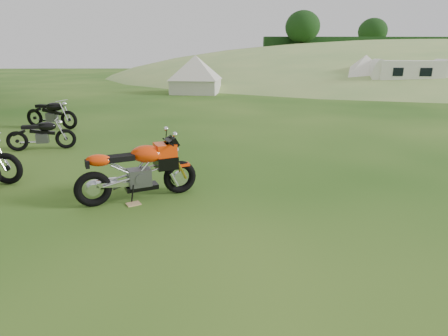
{
  "coord_description": "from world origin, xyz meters",
  "views": [
    {
      "loc": [
        0.01,
        -5.89,
        2.47
      ],
      "look_at": [
        0.19,
        0.4,
        0.53
      ],
      "focal_mm": 30.0,
      "sensor_mm": 36.0,
      "label": 1
    }
  ],
  "objects_px": {
    "sport_motorcycle": "(137,166)",
    "caravan": "(407,78)",
    "vintage_moto_c": "(41,134)",
    "vintage_moto_d": "(51,113)",
    "plywood_board": "(133,204)",
    "tent_right": "(364,73)",
    "tent_left": "(196,74)"
  },
  "relations": [
    {
      "from": "vintage_moto_c",
      "to": "caravan",
      "type": "bearing_deg",
      "value": 26.33
    },
    {
      "from": "vintage_moto_d",
      "to": "tent_right",
      "type": "relative_size",
      "value": 0.69
    },
    {
      "from": "sport_motorcycle",
      "to": "vintage_moto_c",
      "type": "bearing_deg",
      "value": 108.54
    },
    {
      "from": "vintage_moto_c",
      "to": "tent_right",
      "type": "bearing_deg",
      "value": 33.26
    },
    {
      "from": "vintage_moto_c",
      "to": "vintage_moto_d",
      "type": "distance_m",
      "value": 3.2
    },
    {
      "from": "vintage_moto_c",
      "to": "plywood_board",
      "type": "bearing_deg",
      "value": -62.97
    },
    {
      "from": "sport_motorcycle",
      "to": "plywood_board",
      "type": "bearing_deg",
      "value": -126.87
    },
    {
      "from": "vintage_moto_d",
      "to": "vintage_moto_c",
      "type": "bearing_deg",
      "value": -53.88
    },
    {
      "from": "tent_right",
      "to": "plywood_board",
      "type": "bearing_deg",
      "value": -114.67
    },
    {
      "from": "vintage_moto_c",
      "to": "vintage_moto_d",
      "type": "height_order",
      "value": "vintage_moto_d"
    },
    {
      "from": "plywood_board",
      "to": "tent_right",
      "type": "distance_m",
      "value": 21.52
    },
    {
      "from": "vintage_moto_c",
      "to": "caravan",
      "type": "height_order",
      "value": "caravan"
    },
    {
      "from": "vintage_moto_d",
      "to": "caravan",
      "type": "height_order",
      "value": "caravan"
    },
    {
      "from": "sport_motorcycle",
      "to": "vintage_moto_d",
      "type": "bearing_deg",
      "value": 99.05
    },
    {
      "from": "vintage_moto_d",
      "to": "tent_right",
      "type": "height_order",
      "value": "tent_right"
    },
    {
      "from": "plywood_board",
      "to": "vintage_moto_d",
      "type": "height_order",
      "value": "vintage_moto_d"
    },
    {
      "from": "plywood_board",
      "to": "tent_left",
      "type": "bearing_deg",
      "value": 89.1
    },
    {
      "from": "caravan",
      "to": "sport_motorcycle",
      "type": "bearing_deg",
      "value": -118.23
    },
    {
      "from": "vintage_moto_d",
      "to": "sport_motorcycle",
      "type": "bearing_deg",
      "value": -39.41
    },
    {
      "from": "vintage_moto_c",
      "to": "tent_right",
      "type": "height_order",
      "value": "tent_right"
    },
    {
      "from": "sport_motorcycle",
      "to": "caravan",
      "type": "bearing_deg",
      "value": 28.64
    },
    {
      "from": "sport_motorcycle",
      "to": "vintage_moto_d",
      "type": "relative_size",
      "value": 1.03
    },
    {
      "from": "tent_left",
      "to": "tent_right",
      "type": "relative_size",
      "value": 1.0
    },
    {
      "from": "tent_left",
      "to": "caravan",
      "type": "height_order",
      "value": "tent_left"
    },
    {
      "from": "sport_motorcycle",
      "to": "plywood_board",
      "type": "height_order",
      "value": "sport_motorcycle"
    },
    {
      "from": "plywood_board",
      "to": "caravan",
      "type": "bearing_deg",
      "value": 52.16
    },
    {
      "from": "sport_motorcycle",
      "to": "vintage_moto_d",
      "type": "xyz_separation_m",
      "value": [
        -4.2,
        6.65,
        -0.09
      ]
    },
    {
      "from": "vintage_moto_d",
      "to": "plywood_board",
      "type": "bearing_deg",
      "value": -40.7
    },
    {
      "from": "sport_motorcycle",
      "to": "tent_left",
      "type": "relative_size",
      "value": 0.71
    },
    {
      "from": "vintage_moto_c",
      "to": "vintage_moto_d",
      "type": "xyz_separation_m",
      "value": [
        -0.98,
        3.04,
        0.08
      ]
    },
    {
      "from": "sport_motorcycle",
      "to": "tent_left",
      "type": "xyz_separation_m",
      "value": [
        0.23,
        18.25,
        0.63
      ]
    },
    {
      "from": "plywood_board",
      "to": "tent_right",
      "type": "bearing_deg",
      "value": 58.97
    }
  ]
}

